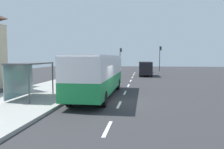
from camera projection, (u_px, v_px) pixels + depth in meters
name	position (u px, v px, depth m)	size (l,w,h in m)	color
ground_plane	(129.00, 81.00, 29.62)	(56.00, 92.00, 0.04)	#2D2D30
sidewalk_platform	(42.00, 94.00, 18.59)	(6.20, 30.00, 0.18)	#999993
lane_stripe_seg_0	(107.00, 129.00, 9.82)	(0.16, 2.20, 0.01)	silver
lane_stripe_seg_1	(119.00, 105.00, 14.76)	(0.16, 2.20, 0.01)	silver
lane_stripe_seg_2	(125.00, 93.00, 19.70)	(0.16, 2.20, 0.01)	silver
lane_stripe_seg_3	(128.00, 86.00, 24.64)	(0.16, 2.20, 0.01)	silver
lane_stripe_seg_4	(131.00, 81.00, 29.59)	(0.16, 2.20, 0.01)	silver
lane_stripe_seg_5	(132.00, 77.00, 34.53)	(0.16, 2.20, 0.01)	silver
lane_stripe_seg_6	(134.00, 75.00, 39.47)	(0.16, 2.20, 0.01)	silver
lane_stripe_seg_7	(135.00, 73.00, 44.41)	(0.16, 2.20, 0.01)	silver
bus	(98.00, 73.00, 17.78)	(2.60, 11.03, 3.21)	#1E8C47
white_van	(145.00, 68.00, 36.94)	(2.15, 5.25, 2.30)	black
sedan_near	(145.00, 69.00, 45.12)	(1.96, 4.46, 1.52)	#B7B7BC
sedan_far	(145.00, 66.00, 55.71)	(2.04, 4.49, 1.52)	#B7B7BC
recycling_bin_yellow	(68.00, 87.00, 18.38)	(0.52, 0.52, 0.95)	yellow
recycling_bin_blue	(71.00, 86.00, 19.07)	(0.52, 0.52, 0.95)	blue
recycling_bin_red	(73.00, 85.00, 19.76)	(0.52, 0.52, 0.95)	red
traffic_light_near_side	(160.00, 55.00, 48.87)	(0.49, 0.28, 5.41)	#2D2D2D
traffic_light_far_side	(121.00, 56.00, 50.80)	(0.49, 0.28, 5.11)	#2D2D2D
bus_shelter	(26.00, 71.00, 16.12)	(1.80, 4.00, 2.50)	#4C4C51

